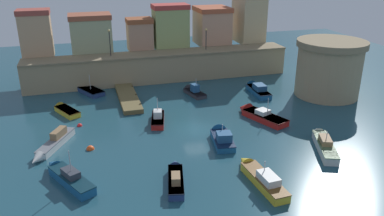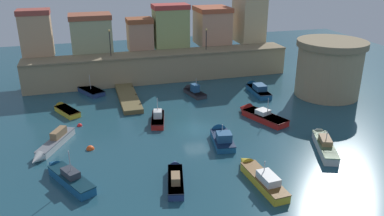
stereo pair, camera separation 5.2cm
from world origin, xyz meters
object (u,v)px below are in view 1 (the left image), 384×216
moored_boat_1 (192,91)px  moored_boat_4 (53,144)px  quay_lamp_0 (110,39)px  moored_boat_3 (67,176)px  moored_boat_2 (221,136)px  mooring_buoy_1 (80,126)px  moored_boat_6 (87,89)px  fortress_tower (329,68)px  quay_lamp_1 (206,36)px  moored_boat_8 (258,114)px  moored_boat_9 (260,176)px  moored_boat_7 (158,116)px  moored_boat_0 (323,143)px  moored_boat_11 (176,176)px  moored_boat_5 (256,89)px  mooring_buoy_0 (90,149)px  moored_boat_10 (64,110)px

moored_boat_1 → moored_boat_4: moored_boat_1 is taller
quay_lamp_0 → moored_boat_3: bearing=-103.8°
moored_boat_2 → mooring_buoy_1: (-13.85, 7.70, -0.46)m
quay_lamp_0 → moored_boat_6: quay_lamp_0 is taller
fortress_tower → moored_boat_2: bearing=-153.8°
quay_lamp_1 → moored_boat_8: bearing=-87.7°
moored_boat_9 → moored_boat_1: bearing=-5.4°
moored_boat_7 → mooring_buoy_1: (-8.69, 0.81, -0.44)m
moored_boat_0 → moored_boat_7: moored_boat_7 is taller
quay_lamp_1 → moored_boat_9: (-4.99, -29.96, -5.85)m
fortress_tower → moored_boat_0: bearing=-124.7°
fortress_tower → mooring_buoy_1: size_ratio=15.94×
moored_boat_6 → moored_boat_11: moored_boat_6 is taller
moored_boat_3 → moored_boat_5: size_ratio=1.02×
fortress_tower → moored_boat_6: 32.71m
moored_boat_9 → quay_lamp_0: bearing=13.5°
moored_boat_4 → moored_boat_5: bearing=137.8°
moored_boat_4 → mooring_buoy_0: bearing=98.5°
moored_boat_0 → moored_boat_2: 10.07m
quay_lamp_0 → moored_boat_5: (18.61, -9.07, -6.20)m
moored_boat_6 → moored_boat_3: bearing=146.9°
moored_boat_0 → moored_boat_9: 9.54m
moored_boat_10 → moored_boat_0: bearing=-151.1°
quay_lamp_1 → quay_lamp_0: bearing=180.0°
moored_boat_1 → moored_boat_2: (-1.13, -14.53, 0.05)m
moored_boat_1 → moored_boat_7: moored_boat_7 is taller
moored_boat_1 → moored_boat_2: 14.58m
moored_boat_3 → moored_boat_8: size_ratio=0.96×
moored_boat_10 → mooring_buoy_0: moored_boat_10 is taller
moored_boat_8 → mooring_buoy_1: 20.25m
quay_lamp_1 → moored_boat_2: quay_lamp_1 is taller
moored_boat_1 → moored_boat_4: size_ratio=0.74×
moored_boat_5 → moored_boat_7: size_ratio=1.18×
moored_boat_3 → mooring_buoy_1: (1.22, 11.31, -0.50)m
moored_boat_5 → moored_boat_10: moored_boat_5 is taller
quay_lamp_0 → moored_boat_0: quay_lamp_0 is taller
quay_lamp_0 → moored_boat_9: quay_lamp_0 is taller
moored_boat_0 → mooring_buoy_1: (-22.98, 11.94, -0.50)m
moored_boat_2 → moored_boat_6: moored_boat_6 is taller
moored_boat_2 → mooring_buoy_0: 13.07m
moored_boat_0 → moored_boat_4: size_ratio=1.06×
moored_boat_9 → moored_boat_10: bearing=34.2°
moored_boat_5 → moored_boat_0: bearing=-180.0°
moored_boat_1 → fortress_tower: bearing=-120.9°
moored_boat_6 → moored_boat_11: size_ratio=0.95×
moored_boat_1 → moored_boat_9: (-0.69, -22.70, 0.09)m
moored_boat_0 → moored_boat_1: moored_boat_1 is taller
fortress_tower → moored_boat_9: bearing=-136.2°
mooring_buoy_0 → mooring_buoy_1: bearing=98.4°
moored_boat_7 → moored_boat_8: 11.55m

